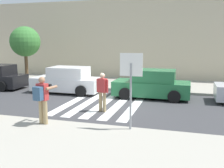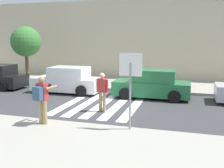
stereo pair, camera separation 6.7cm
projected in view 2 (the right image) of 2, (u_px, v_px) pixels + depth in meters
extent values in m
plane|color=#38383A|center=(101.00, 105.00, 12.81)|extent=(120.00, 120.00, 0.00)
cube|color=#9E998C|center=(26.00, 158.00, 6.94)|extent=(60.00, 6.00, 0.14)
cube|color=#9E998C|center=(129.00, 84.00, 18.47)|extent=(60.00, 4.80, 0.14)
cube|color=beige|center=(141.00, 40.00, 22.11)|extent=(56.00, 4.00, 6.23)
cube|color=silver|center=(73.00, 102.00, 13.45)|extent=(0.44, 5.20, 0.01)
cube|color=silver|center=(88.00, 103.00, 13.22)|extent=(0.44, 5.20, 0.01)
cube|color=silver|center=(103.00, 104.00, 13.00)|extent=(0.44, 5.20, 0.01)
cube|color=silver|center=(118.00, 105.00, 12.78)|extent=(0.44, 5.20, 0.01)
cube|color=silver|center=(134.00, 106.00, 12.55)|extent=(0.44, 5.20, 0.01)
cylinder|color=gray|center=(130.00, 97.00, 8.76)|extent=(0.07, 0.07, 2.26)
cube|color=white|center=(131.00, 65.00, 8.59)|extent=(0.76, 0.03, 0.76)
cube|color=red|center=(131.00, 65.00, 8.61)|extent=(0.66, 0.02, 0.66)
cylinder|color=tan|center=(41.00, 112.00, 9.51)|extent=(0.15, 0.15, 0.88)
cylinder|color=tan|center=(45.00, 112.00, 9.42)|extent=(0.15, 0.15, 0.88)
cube|color=#B73333|center=(42.00, 92.00, 9.34)|extent=(0.41, 0.30, 0.60)
sphere|color=#A37556|center=(41.00, 80.00, 9.27)|extent=(0.23, 0.23, 0.23)
cylinder|color=#A37556|center=(41.00, 87.00, 9.61)|extent=(0.19, 0.59, 0.10)
cylinder|color=#A37556|center=(51.00, 88.00, 9.41)|extent=(0.19, 0.59, 0.10)
cube|color=black|center=(49.00, 85.00, 9.67)|extent=(0.15, 0.12, 0.10)
cube|color=#335170|center=(38.00, 94.00, 9.14)|extent=(0.35, 0.25, 0.48)
cylinder|color=tan|center=(100.00, 102.00, 11.62)|extent=(0.15, 0.15, 0.88)
cylinder|color=tan|center=(104.00, 102.00, 11.53)|extent=(0.15, 0.15, 0.88)
cube|color=#B73333|center=(102.00, 85.00, 11.45)|extent=(0.42, 0.31, 0.60)
sphere|color=beige|center=(102.00, 76.00, 11.38)|extent=(0.23, 0.23, 0.23)
cylinder|color=#B73333|center=(98.00, 85.00, 11.57)|extent=(0.10, 0.10, 0.58)
cylinder|color=#B73333|center=(107.00, 86.00, 11.34)|extent=(0.10, 0.10, 0.58)
cube|color=slate|center=(9.00, 70.00, 16.75)|extent=(0.10, 1.50, 0.51)
cylinder|color=black|center=(3.00, 86.00, 16.06)|extent=(0.64, 0.22, 0.64)
cylinder|color=black|center=(20.00, 82.00, 17.67)|extent=(0.64, 0.22, 0.64)
cube|color=white|center=(67.00, 84.00, 15.72)|extent=(4.10, 1.70, 0.76)
cube|color=white|center=(69.00, 72.00, 15.56)|extent=(2.20, 1.56, 0.64)
cube|color=slate|center=(53.00, 72.00, 15.86)|extent=(0.10, 1.50, 0.54)
cube|color=slate|center=(84.00, 73.00, 15.29)|extent=(0.10, 1.50, 0.51)
cylinder|color=black|center=(41.00, 89.00, 15.31)|extent=(0.64, 0.22, 0.64)
cylinder|color=black|center=(55.00, 84.00, 16.92)|extent=(0.64, 0.22, 0.64)
cylinder|color=black|center=(81.00, 91.00, 14.60)|extent=(0.64, 0.22, 0.64)
cylinder|color=black|center=(92.00, 86.00, 16.21)|extent=(0.64, 0.22, 0.64)
cube|color=#236B3D|center=(151.00, 88.00, 14.30)|extent=(4.10, 1.70, 0.76)
cube|color=#236B3D|center=(155.00, 76.00, 14.14)|extent=(2.20, 1.56, 0.64)
cube|color=slate|center=(135.00, 75.00, 14.44)|extent=(0.10, 1.50, 0.54)
cube|color=slate|center=(173.00, 76.00, 13.87)|extent=(0.10, 1.50, 0.51)
cylinder|color=black|center=(125.00, 94.00, 13.89)|extent=(0.64, 0.22, 0.64)
cylinder|color=black|center=(132.00, 88.00, 15.50)|extent=(0.64, 0.22, 0.64)
cylinder|color=black|center=(174.00, 97.00, 13.18)|extent=(0.64, 0.22, 0.64)
cylinder|color=black|center=(176.00, 90.00, 14.79)|extent=(0.64, 0.22, 0.64)
cylinder|color=brown|center=(27.00, 66.00, 18.89)|extent=(0.24, 0.24, 2.23)
sphere|color=#387533|center=(26.00, 41.00, 18.59)|extent=(2.13, 2.13, 2.13)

